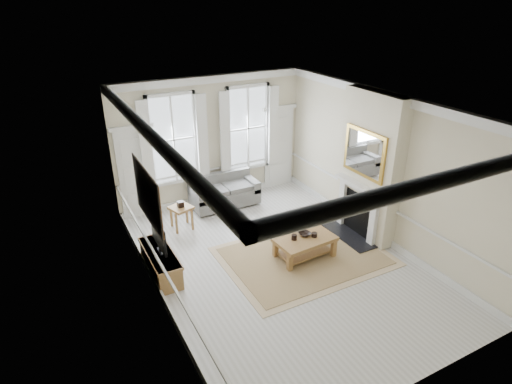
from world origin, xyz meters
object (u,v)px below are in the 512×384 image
coffee_table (305,241)px  sofa (224,193)px  tv_stand (161,263)px  side_table (181,211)px

coffee_table → sofa: bearing=95.7°
sofa → tv_stand: 3.33m
sofa → side_table: bearing=-154.4°
sofa → side_table: sofa is taller
coffee_table → tv_stand: (-2.94, 0.86, -0.14)m
sofa → tv_stand: size_ratio=1.21×
side_table → tv_stand: (-1.00, -1.60, -0.21)m
side_table → coffee_table: (1.94, -2.46, -0.07)m
coffee_table → tv_stand: 3.07m
coffee_table → tv_stand: tv_stand is taller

